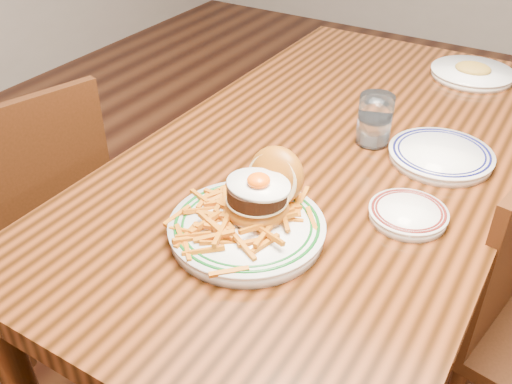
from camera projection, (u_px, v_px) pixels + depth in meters
The scene contains 8 objects.
floor at pixel (316, 351), 1.82m from camera, with size 6.00×6.00×0.00m, color black.
table at pixel (332, 177), 1.44m from camera, with size 0.85×1.60×0.75m.
chair_left at pixel (35, 210), 1.68m from camera, with size 0.49×0.49×0.85m.
main_plate at pixel (252, 214), 1.10m from camera, with size 0.30×0.31×0.15m.
side_plate at pixel (408, 213), 1.15m from camera, with size 0.16×0.16×0.02m.
rear_plate at pixel (441, 155), 1.33m from camera, with size 0.24×0.24×0.03m.
water_glass at pixel (374, 123), 1.38m from camera, with size 0.08×0.08×0.13m.
far_plate at pixel (472, 73), 1.74m from camera, with size 0.25×0.25×0.04m.
Camera 1 is at (0.46, -1.13, 1.45)m, focal length 40.00 mm.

